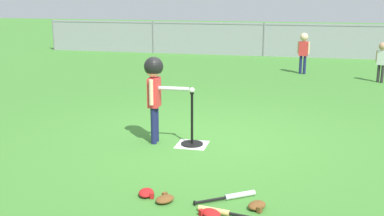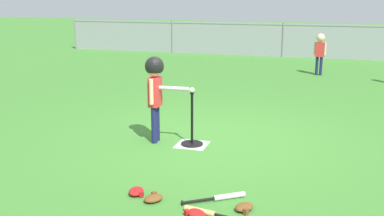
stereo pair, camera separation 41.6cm
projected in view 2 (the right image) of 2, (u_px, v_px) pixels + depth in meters
The scene contains 13 objects.
ground_plane at pixel (209, 140), 7.00m from camera, with size 60.00×60.00×0.00m, color #3D7A2D.
home_plate at pixel (192, 144), 6.79m from camera, with size 0.44×0.44×0.01m, color white.
batting_tee at pixel (192, 136), 6.76m from camera, with size 0.32×0.32×0.77m.
baseball_on_tee at pixel (192, 90), 6.60m from camera, with size 0.07×0.07×0.07m, color white.
batter_child at pixel (155, 82), 6.71m from camera, with size 0.65×0.36×1.27m.
fielder_deep_left at pixel (320, 49), 12.37m from camera, with size 0.32×0.22×1.11m.
spare_bat_silver at pixel (223, 197), 4.98m from camera, with size 0.61×0.45×0.06m.
spare_bat_wood at pixel (206, 212), 4.63m from camera, with size 0.66×0.16×0.06m.
glove_by_plate at pixel (153, 198), 4.94m from camera, with size 0.25×0.27×0.07m.
glove_near_bats at pixel (244, 207), 4.73m from camera, with size 0.24×0.27×0.07m.
glove_tossed_aside at pixel (136, 191), 5.11m from camera, with size 0.21×0.25×0.07m.
glove_outfield_drop at pixel (196, 214), 4.59m from camera, with size 0.27×0.27×0.07m.
outfield_fence at pixel (283, 39), 15.94m from camera, with size 16.06×0.06×1.15m.
Camera 2 is at (1.70, -6.47, 2.15)m, focal length 43.77 mm.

